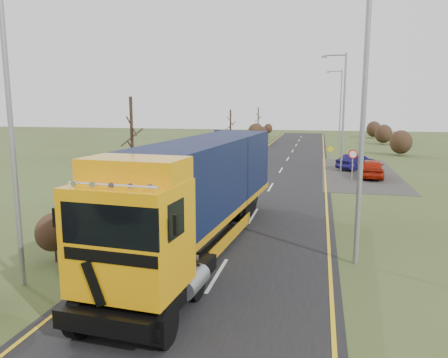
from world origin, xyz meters
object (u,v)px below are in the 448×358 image
Objects in this scene: lorry at (199,187)px; car_blue_sedan at (356,162)px; speed_sign at (353,159)px; streetlight_near at (359,117)px; car_red_hatchback at (371,168)px.

car_blue_sedan is (7.67, 23.36, -1.81)m from lorry.
streetlight_near is at bearing -93.69° from speed_sign.
car_blue_sedan is 1.68× the size of speed_sign.
streetlight_near is at bearing 85.82° from car_red_hatchback.
streetlight_near reaches higher than car_blue_sedan.
streetlight_near is at bearing 124.41° from car_blue_sedan.
lorry is at bearing 110.74° from car_blue_sedan.
car_blue_sedan is at bearing 76.36° from lorry.
lorry is 24.65m from car_blue_sedan.
car_red_hatchback is at bearing 139.89° from car_blue_sedan.
car_red_hatchback is at bearing 54.39° from speed_sign.
lorry is 20.95m from car_red_hatchback.
car_red_hatchback is at bearing 82.08° from streetlight_near.
lorry is 6.59× the size of speed_sign.
streetlight_near reaches higher than lorry.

